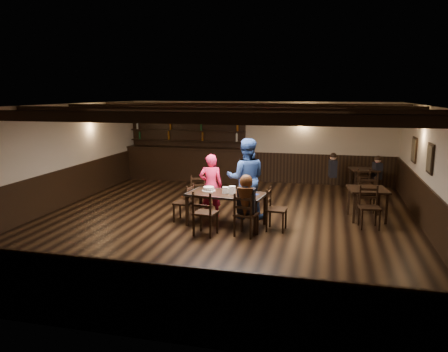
% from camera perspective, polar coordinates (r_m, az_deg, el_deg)
% --- Properties ---
extents(ground, '(10.00, 10.00, 0.00)m').
position_cam_1_polar(ground, '(10.26, -0.23, -6.10)').
color(ground, black).
rests_on(ground, ground).
extents(room_shell, '(9.02, 10.02, 2.71)m').
position_cam_1_polar(room_shell, '(9.93, -0.13, 3.64)').
color(room_shell, beige).
rests_on(room_shell, ground).
extents(dining_table, '(1.83, 1.09, 0.75)m').
position_cam_1_polar(dining_table, '(9.88, 0.29, -2.66)').
color(dining_table, black).
rests_on(dining_table, ground).
extents(chair_near_left, '(0.51, 0.49, 0.97)m').
position_cam_1_polar(chair_near_left, '(9.19, -2.65, -4.47)').
color(chair_near_left, black).
rests_on(chair_near_left, ground).
extents(chair_near_right, '(0.52, 0.51, 0.93)m').
position_cam_1_polar(chair_near_right, '(9.14, 2.71, -4.69)').
color(chair_near_right, black).
rests_on(chair_near_right, ground).
extents(chair_end_left, '(0.43, 0.45, 0.89)m').
position_cam_1_polar(chair_end_left, '(10.26, -4.94, -3.13)').
color(chair_end_left, black).
rests_on(chair_end_left, ground).
extents(chair_end_right, '(0.44, 0.46, 0.94)m').
position_cam_1_polar(chair_end_right, '(9.65, 6.42, -3.88)').
color(chair_end_right, black).
rests_on(chair_end_right, ground).
extents(chair_far_pushed, '(0.49, 0.48, 0.87)m').
position_cam_1_polar(chair_far_pushed, '(11.36, -3.42, -1.79)').
color(chair_far_pushed, black).
rests_on(chair_far_pushed, ground).
extents(woman_pink, '(0.64, 0.50, 1.54)m').
position_cam_1_polar(woman_pink, '(10.58, -1.73, -1.26)').
color(woman_pink, '#FA3056').
rests_on(woman_pink, ground).
extents(man_blue, '(1.05, 0.88, 1.93)m').
position_cam_1_polar(man_blue, '(10.46, 2.91, -0.33)').
color(man_blue, navy).
rests_on(man_blue, ground).
extents(seated_person, '(0.36, 0.55, 0.89)m').
position_cam_1_polar(seated_person, '(9.11, 2.92, -2.68)').
color(seated_person, black).
rests_on(seated_person, ground).
extents(cake, '(0.31, 0.31, 0.10)m').
position_cam_1_polar(cake, '(10.10, -2.01, -1.71)').
color(cake, white).
rests_on(cake, dining_table).
extents(plate_stack_a, '(0.15, 0.15, 0.14)m').
position_cam_1_polar(plate_stack_a, '(9.86, 0.21, -1.85)').
color(plate_stack_a, white).
rests_on(plate_stack_a, dining_table).
extents(plate_stack_b, '(0.15, 0.15, 0.18)m').
position_cam_1_polar(plate_stack_b, '(9.80, 1.08, -1.82)').
color(plate_stack_b, white).
rests_on(plate_stack_b, dining_table).
extents(tea_light, '(0.05, 0.05, 0.06)m').
position_cam_1_polar(tea_light, '(9.92, 0.60, -2.06)').
color(tea_light, '#A5A8AD').
rests_on(tea_light, dining_table).
extents(salt_shaker, '(0.04, 0.04, 0.09)m').
position_cam_1_polar(salt_shaker, '(9.65, 1.91, -2.28)').
color(salt_shaker, silver).
rests_on(salt_shaker, dining_table).
extents(pepper_shaker, '(0.04, 0.04, 0.10)m').
position_cam_1_polar(pepper_shaker, '(9.67, 2.61, -2.25)').
color(pepper_shaker, '#A5A8AD').
rests_on(pepper_shaker, dining_table).
extents(drink_glass, '(0.07, 0.07, 0.11)m').
position_cam_1_polar(drink_glass, '(9.90, 2.04, -1.88)').
color(drink_glass, silver).
rests_on(drink_glass, dining_table).
extents(menu_red, '(0.34, 0.28, 0.00)m').
position_cam_1_polar(menu_red, '(9.62, 2.75, -2.60)').
color(menu_red, maroon).
rests_on(menu_red, dining_table).
extents(menu_blue, '(0.32, 0.27, 0.00)m').
position_cam_1_polar(menu_blue, '(9.80, 3.73, -2.37)').
color(menu_blue, navy).
rests_on(menu_blue, dining_table).
extents(bar_counter, '(4.33, 0.70, 2.20)m').
position_cam_1_polar(bar_counter, '(15.22, -5.03, 2.25)').
color(bar_counter, black).
rests_on(bar_counter, ground).
extents(back_table_a, '(0.99, 0.99, 0.75)m').
position_cam_1_polar(back_table_a, '(10.91, 18.25, -2.07)').
color(back_table_a, black).
rests_on(back_table_a, ground).
extents(back_table_b, '(0.91, 0.91, 0.75)m').
position_cam_1_polar(back_table_b, '(13.70, 17.79, 0.47)').
color(back_table_b, black).
rests_on(back_table_b, ground).
extents(bg_patron_left, '(0.27, 0.38, 0.74)m').
position_cam_1_polar(bg_patron_left, '(13.61, 14.04, 1.41)').
color(bg_patron_left, black).
rests_on(bg_patron_left, ground).
extents(bg_patron_right, '(0.28, 0.38, 0.69)m').
position_cam_1_polar(bg_patron_right, '(13.69, 19.41, 1.07)').
color(bg_patron_right, black).
rests_on(bg_patron_right, ground).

